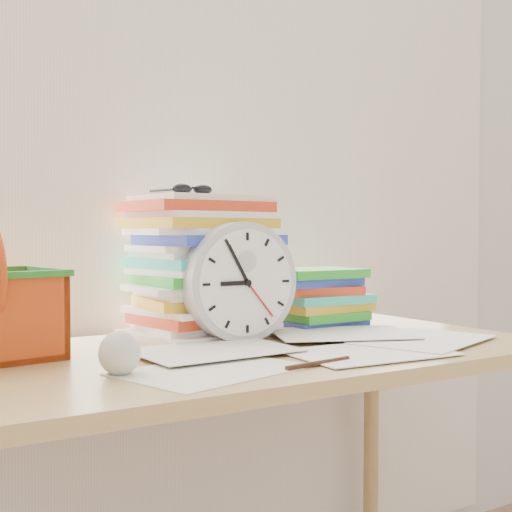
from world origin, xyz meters
TOP-DOWN VIEW (x-y plane):
  - curtain at (0.00, 1.98)m, footprint 2.40×0.01m
  - desk at (0.00, 1.60)m, footprint 1.40×0.70m
  - paper_stack at (0.05, 1.83)m, footprint 0.35×0.30m
  - clock at (0.07, 1.69)m, footprint 0.27×0.05m
  - sunglasses at (0.02, 1.81)m, footprint 0.14×0.12m
  - book_stack at (0.36, 1.78)m, footprint 0.27×0.21m
  - crumpled_ball at (-0.30, 1.48)m, footprint 0.08×0.08m
  - pen at (0.05, 1.36)m, footprint 0.16×0.03m
  - scattered_papers at (0.00, 1.60)m, footprint 1.26×0.42m

SIDE VIEW (x-z plane):
  - desk at x=0.00m, z-range 0.30..1.05m
  - pen at x=0.05m, z-range 0.75..0.76m
  - scattered_papers at x=0.00m, z-range 0.75..0.77m
  - crumpled_ball at x=-0.30m, z-range 0.75..0.83m
  - book_stack at x=0.36m, z-range 0.75..0.90m
  - clock at x=0.07m, z-range 0.75..1.02m
  - paper_stack at x=0.05m, z-range 0.75..1.08m
  - sunglasses at x=0.02m, z-range 1.08..1.11m
  - curtain at x=0.00m, z-range 0.05..2.55m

